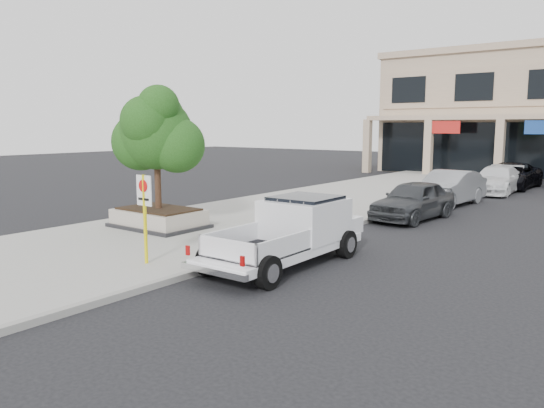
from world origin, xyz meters
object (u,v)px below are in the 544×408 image
(no_parking_sign, at_px, (145,207))
(curb_car_b, at_px, (449,188))
(planter_tree, at_px, (162,134))
(curb_car_a, at_px, (413,200))
(curb_car_d, at_px, (510,176))
(pickup_truck, at_px, (284,233))
(planter, at_px, (159,218))
(curb_car_c, at_px, (496,180))

(no_parking_sign, height_order, curb_car_b, no_parking_sign)
(curb_car_b, bearing_deg, planter_tree, -110.47)
(curb_car_a, bearing_deg, curb_car_d, 93.06)
(pickup_truck, bearing_deg, planter_tree, 167.69)
(planter, distance_m, curb_car_a, 9.86)
(curb_car_a, relative_size, curb_car_d, 0.82)
(planter_tree, xyz_separation_m, pickup_truck, (6.12, -1.27, -2.53))
(no_parking_sign, xyz_separation_m, pickup_truck, (2.65, 2.40, -0.75))
(pickup_truck, bearing_deg, curb_car_d, 88.79)
(curb_car_a, bearing_deg, planter, -124.08)
(planter_tree, bearing_deg, pickup_truck, -11.71)
(curb_car_b, distance_m, curb_car_d, 9.03)
(no_parking_sign, distance_m, curb_car_a, 11.53)
(no_parking_sign, relative_size, curb_car_c, 0.45)
(planter_tree, distance_m, no_parking_sign, 5.35)
(pickup_truck, bearing_deg, no_parking_sign, -138.47)
(planter, height_order, curb_car_a, curb_car_a)
(pickup_truck, bearing_deg, curb_car_b, 90.73)
(curb_car_c, bearing_deg, curb_car_d, 88.77)
(planter_tree, relative_size, curb_car_d, 0.72)
(curb_car_b, xyz_separation_m, curb_car_c, (0.54, 6.06, -0.07))
(curb_car_c, height_order, curb_car_d, curb_car_d)
(planter, bearing_deg, curb_car_a, 51.41)
(planter_tree, bearing_deg, curb_car_a, 51.46)
(pickup_truck, relative_size, curb_car_c, 1.09)
(planter_tree, xyz_separation_m, curb_car_c, (6.35, 18.26, -2.67))
(planter, distance_m, curb_car_c, 19.52)
(curb_car_c, bearing_deg, planter, -110.39)
(no_parking_sign, height_order, curb_car_a, no_parking_sign)
(curb_car_b, distance_m, curb_car_c, 6.09)
(pickup_truck, xyz_separation_m, curb_car_c, (0.23, 19.53, -0.14))
(planter_tree, distance_m, curb_car_d, 22.30)
(planter, relative_size, pickup_truck, 0.57)
(pickup_truck, bearing_deg, planter, 169.30)
(planter, bearing_deg, curb_car_c, 70.61)
(pickup_truck, height_order, curb_car_a, pickup_truck)
(curb_car_a, distance_m, curb_car_b, 4.65)
(no_parking_sign, xyz_separation_m, curb_car_c, (2.88, 21.93, -0.89))
(curb_car_d, bearing_deg, curb_car_c, -88.31)
(planter_tree, height_order, no_parking_sign, planter_tree)
(curb_car_c, xyz_separation_m, curb_car_d, (0.01, 2.95, 0.02))
(no_parking_sign, xyz_separation_m, curb_car_a, (2.55, 11.22, -0.86))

